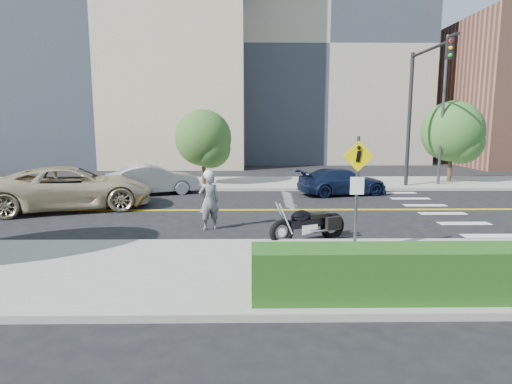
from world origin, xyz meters
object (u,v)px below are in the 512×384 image
object	(u,v)px
suv	(72,188)
parked_car_blue	(342,182)
pedestrian_sign	(357,183)
motorcyclist	(209,200)
motorcycle	(309,216)
parked_car_silver	(153,180)

from	to	relation	value
suv	parked_car_blue	bearing A→B (deg)	-92.51
suv	parked_car_blue	size ratio (longest dim) A/B	1.43
pedestrian_sign	parked_car_blue	xyz separation A→B (m)	(1.83, 10.11, -1.31)
suv	motorcyclist	bearing A→B (deg)	-139.56
motorcycle	suv	xyz separation A→B (m)	(-9.01, 4.92, 0.13)
motorcycle	parked_car_silver	distance (m)	10.83
parked_car_silver	parked_car_blue	xyz separation A→B (m)	(9.35, -0.22, -0.09)
parked_car_blue	suv	bearing A→B (deg)	92.59
motorcycle	parked_car_blue	size ratio (longest dim) A/B	0.56
pedestrian_sign	motorcycle	size ratio (longest dim) A/B	1.21
pedestrian_sign	motorcyclist	xyz separation A→B (m)	(-4.07, 3.13, -0.97)
pedestrian_sign	suv	distance (m)	12.04
pedestrian_sign	parked_car_silver	size ratio (longest dim) A/B	0.68
motorcyclist	parked_car_blue	bearing A→B (deg)	-152.41
parked_car_silver	suv	bearing A→B (deg)	124.66
suv	parked_car_silver	size ratio (longest dim) A/B	1.43
motorcycle	suv	world-z (taller)	suv
motorcyclist	motorcycle	xyz separation A→B (m)	(3.10, -1.42, -0.24)
suv	pedestrian_sign	bearing A→B (deg)	-142.51
pedestrian_sign	motorcycle	world-z (taller)	pedestrian_sign
motorcyclist	parked_car_blue	size ratio (longest dim) A/B	0.45
parked_car_silver	parked_car_blue	bearing A→B (deg)	-113.08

